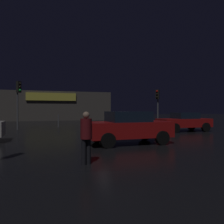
# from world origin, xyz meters

# --- Properties ---
(ground_plane) EXTENTS (120.00, 120.00, 0.00)m
(ground_plane) POSITION_xyz_m (0.00, 0.00, 0.00)
(ground_plane) COLOR black
(store_building) EXTENTS (18.44, 8.18, 4.43)m
(store_building) POSITION_xyz_m (-2.90, 24.96, 2.22)
(store_building) COLOR #4C4742
(store_building) RESTS_ON ground
(traffic_signal_opposite) EXTENTS (0.42, 0.42, 3.96)m
(traffic_signal_opposite) POSITION_xyz_m (-6.30, 6.46, 2.93)
(traffic_signal_opposite) COLOR #595B60
(traffic_signal_opposite) RESTS_ON ground
(traffic_signal_cross_left) EXTENTS (0.42, 0.42, 3.63)m
(traffic_signal_cross_left) POSITION_xyz_m (6.45, 6.31, 2.59)
(traffic_signal_cross_left) COLOR #595B60
(traffic_signal_cross_left) RESTS_ON ground
(car_near) EXTENTS (3.97, 1.96, 1.43)m
(car_near) POSITION_xyz_m (5.75, 1.09, 0.74)
(car_near) COLOR #A51414
(car_near) RESTS_ON ground
(car_far) EXTENTS (4.07, 2.05, 1.56)m
(car_far) POSITION_xyz_m (-0.62, -3.32, 0.81)
(car_far) COLOR #A51414
(car_far) RESTS_ON ground
(pedestrian) EXTENTS (0.43, 0.43, 1.59)m
(pedestrian) POSITION_xyz_m (-3.40, -6.75, 0.92)
(pedestrian) COLOR black
(pedestrian) RESTS_ON ground
(bollard_kerb_a) EXTENTS (0.12, 0.12, 1.21)m
(bollard_kerb_a) POSITION_xyz_m (-2.96, 8.36, 0.60)
(bollard_kerb_a) COLOR #595B60
(bollard_kerb_a) RESTS_ON ground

